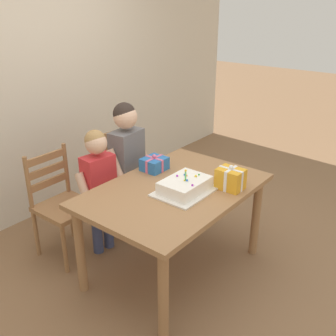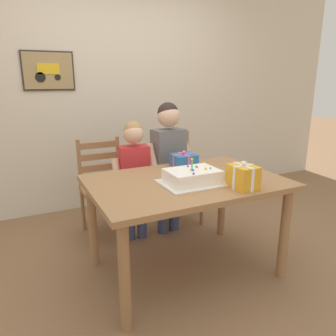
{
  "view_description": "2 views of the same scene",
  "coord_description": "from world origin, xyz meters",
  "px_view_note": "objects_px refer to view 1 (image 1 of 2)",
  "views": [
    {
      "loc": [
        -2.11,
        -1.62,
        2.07
      ],
      "look_at": [
        -0.08,
        -0.0,
        0.94
      ],
      "focal_mm": 42.21,
      "sensor_mm": 36.0,
      "label": 1
    },
    {
      "loc": [
        -1.1,
        -1.96,
        1.46
      ],
      "look_at": [
        -0.09,
        0.11,
        0.82
      ],
      "focal_mm": 34.37,
      "sensor_mm": 36.0,
      "label": 2
    }
  ],
  "objects_px": {
    "chair_left": "(62,204)",
    "child_older": "(127,158)",
    "dining_table": "(174,199)",
    "child_younger": "(99,181)",
    "gift_box_beside_cake": "(230,179)",
    "birthday_cake": "(185,186)",
    "gift_box_red_large": "(154,164)",
    "chair_right": "(126,175)"
  },
  "relations": [
    {
      "from": "chair_left",
      "to": "child_older",
      "type": "height_order",
      "value": "child_older"
    },
    {
      "from": "dining_table",
      "to": "child_younger",
      "type": "relative_size",
      "value": 1.26
    },
    {
      "from": "gift_box_beside_cake",
      "to": "birthday_cake",
      "type": "bearing_deg",
      "value": 138.86
    },
    {
      "from": "gift_box_beside_cake",
      "to": "child_younger",
      "type": "height_order",
      "value": "child_younger"
    },
    {
      "from": "gift_box_red_large",
      "to": "gift_box_beside_cake",
      "type": "distance_m",
      "value": 0.67
    },
    {
      "from": "birthday_cake",
      "to": "child_older",
      "type": "relative_size",
      "value": 0.35
    },
    {
      "from": "chair_right",
      "to": "gift_box_beside_cake",
      "type": "bearing_deg",
      "value": -96.01
    },
    {
      "from": "gift_box_red_large",
      "to": "child_older",
      "type": "relative_size",
      "value": 0.16
    },
    {
      "from": "gift_box_beside_cake",
      "to": "child_younger",
      "type": "relative_size",
      "value": 0.18
    },
    {
      "from": "chair_left",
      "to": "gift_box_beside_cake",
      "type": "bearing_deg",
      "value": -62.61
    },
    {
      "from": "gift_box_red_large",
      "to": "child_older",
      "type": "xyz_separation_m",
      "value": [
        0.02,
        0.33,
        -0.03
      ]
    },
    {
      "from": "birthday_cake",
      "to": "gift_box_beside_cake",
      "type": "distance_m",
      "value": 0.35
    },
    {
      "from": "gift_box_red_large",
      "to": "child_older",
      "type": "bearing_deg",
      "value": 86.93
    },
    {
      "from": "chair_right",
      "to": "gift_box_red_large",
      "type": "bearing_deg",
      "value": -111.34
    },
    {
      "from": "gift_box_red_large",
      "to": "chair_left",
      "type": "distance_m",
      "value": 0.85
    },
    {
      "from": "dining_table",
      "to": "chair_left",
      "type": "relative_size",
      "value": 1.52
    },
    {
      "from": "birthday_cake",
      "to": "child_younger",
      "type": "relative_size",
      "value": 0.4
    },
    {
      "from": "gift_box_red_large",
      "to": "chair_left",
      "type": "relative_size",
      "value": 0.22
    },
    {
      "from": "gift_box_red_large",
      "to": "child_younger",
      "type": "bearing_deg",
      "value": 134.71
    },
    {
      "from": "chair_right",
      "to": "dining_table",
      "type": "bearing_deg",
      "value": -113.11
    },
    {
      "from": "child_older",
      "to": "child_younger",
      "type": "xyz_separation_m",
      "value": [
        -0.34,
        0.0,
        -0.09
      ]
    },
    {
      "from": "child_younger",
      "to": "dining_table",
      "type": "bearing_deg",
      "value": -76.52
    },
    {
      "from": "birthday_cake",
      "to": "child_younger",
      "type": "bearing_deg",
      "value": 101.36
    },
    {
      "from": "chair_left",
      "to": "gift_box_red_large",
      "type": "bearing_deg",
      "value": -45.83
    },
    {
      "from": "gift_box_red_large",
      "to": "chair_left",
      "type": "bearing_deg",
      "value": 134.17
    },
    {
      "from": "gift_box_beside_cake",
      "to": "chair_right",
      "type": "distance_m",
      "value": 1.29
    },
    {
      "from": "birthday_cake",
      "to": "gift_box_red_large",
      "type": "bearing_deg",
      "value": 68.77
    },
    {
      "from": "gift_box_red_large",
      "to": "chair_right",
      "type": "distance_m",
      "value": 0.69
    },
    {
      "from": "dining_table",
      "to": "chair_right",
      "type": "distance_m",
      "value": 1.0
    },
    {
      "from": "chair_right",
      "to": "child_younger",
      "type": "bearing_deg",
      "value": -156.67
    },
    {
      "from": "chair_right",
      "to": "child_younger",
      "type": "height_order",
      "value": "child_younger"
    },
    {
      "from": "gift_box_beside_cake",
      "to": "child_younger",
      "type": "xyz_separation_m",
      "value": [
        -0.41,
        0.99,
        -0.15
      ]
    },
    {
      "from": "chair_left",
      "to": "chair_right",
      "type": "distance_m",
      "value": 0.76
    },
    {
      "from": "birthday_cake",
      "to": "dining_table",
      "type": "bearing_deg",
      "value": 86.74
    },
    {
      "from": "birthday_cake",
      "to": "child_older",
      "type": "xyz_separation_m",
      "value": [
        0.19,
        0.76,
        -0.03
      ]
    },
    {
      "from": "gift_box_red_large",
      "to": "gift_box_beside_cake",
      "type": "height_order",
      "value": "gift_box_beside_cake"
    },
    {
      "from": "dining_table",
      "to": "gift_box_beside_cake",
      "type": "height_order",
      "value": "gift_box_beside_cake"
    },
    {
      "from": "child_older",
      "to": "gift_box_beside_cake",
      "type": "bearing_deg",
      "value": -85.81
    },
    {
      "from": "birthday_cake",
      "to": "chair_right",
      "type": "relative_size",
      "value": 0.48
    },
    {
      "from": "chair_right",
      "to": "child_older",
      "type": "relative_size",
      "value": 0.73
    },
    {
      "from": "dining_table",
      "to": "birthday_cake",
      "type": "relative_size",
      "value": 3.18
    },
    {
      "from": "gift_box_red_large",
      "to": "child_younger",
      "type": "height_order",
      "value": "child_younger"
    }
  ]
}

